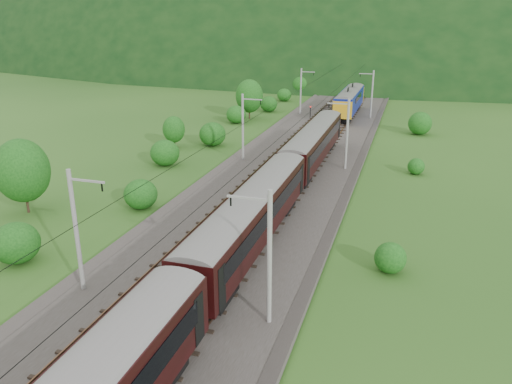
% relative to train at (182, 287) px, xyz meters
% --- Properties ---
extents(ground, '(600.00, 600.00, 0.00)m').
position_rel_train_xyz_m(ground, '(-2.40, 3.10, -3.61)').
color(ground, '#224A17').
rests_on(ground, ground).
extents(railbed, '(14.00, 220.00, 0.30)m').
position_rel_train_xyz_m(railbed, '(-2.40, 13.10, -3.46)').
color(railbed, '#38332D').
rests_on(railbed, ground).
extents(track_left, '(2.40, 220.00, 0.27)m').
position_rel_train_xyz_m(track_left, '(-4.80, 13.10, -3.24)').
color(track_left, brown).
rests_on(track_left, railbed).
extents(track_right, '(2.40, 220.00, 0.27)m').
position_rel_train_xyz_m(track_right, '(-0.00, 13.10, -3.24)').
color(track_right, brown).
rests_on(track_right, railbed).
extents(catenary_left, '(2.54, 192.28, 8.00)m').
position_rel_train_xyz_m(catenary_left, '(-8.52, 35.10, 0.89)').
color(catenary_left, gray).
rests_on(catenary_left, railbed).
extents(catenary_right, '(2.54, 192.28, 8.00)m').
position_rel_train_xyz_m(catenary_right, '(3.72, 35.10, 0.89)').
color(catenary_right, gray).
rests_on(catenary_right, railbed).
extents(overhead_wires, '(4.83, 198.00, 0.03)m').
position_rel_train_xyz_m(overhead_wires, '(-2.40, 13.10, 3.49)').
color(overhead_wires, black).
rests_on(overhead_wires, ground).
extents(mountain_main, '(504.00, 360.00, 244.00)m').
position_rel_train_xyz_m(mountain_main, '(-2.40, 263.10, -3.61)').
color(mountain_main, black).
rests_on(mountain_main, ground).
extents(mountain_ridge, '(336.00, 280.00, 132.00)m').
position_rel_train_xyz_m(mountain_ridge, '(-122.40, 303.10, -3.61)').
color(mountain_ridge, black).
rests_on(mountain_ridge, ground).
extents(train, '(3.06, 146.57, 5.32)m').
position_rel_train_xyz_m(train, '(0.00, 0.00, 0.00)').
color(train, black).
rests_on(train, ground).
extents(hazard_post_near, '(0.14, 0.14, 1.29)m').
position_rel_train_xyz_m(hazard_post_near, '(-2.88, 31.36, -2.66)').
color(hazard_post_near, red).
rests_on(hazard_post_near, railbed).
extents(hazard_post_far, '(0.16, 0.16, 1.51)m').
position_rel_train_xyz_m(hazard_post_far, '(-2.18, 47.62, -2.55)').
color(hazard_post_far, red).
rests_on(hazard_post_far, railbed).
extents(signal, '(0.21, 0.21, 1.91)m').
position_rel_train_xyz_m(signal, '(-6.22, 64.39, -2.18)').
color(signal, black).
rests_on(signal, railbed).
extents(vegetation_left, '(13.23, 141.59, 6.83)m').
position_rel_train_xyz_m(vegetation_left, '(-17.07, 31.17, -0.83)').
color(vegetation_left, '#134512').
rests_on(vegetation_left, ground).
extents(vegetation_right, '(6.33, 99.86, 3.19)m').
position_rel_train_xyz_m(vegetation_right, '(10.84, 7.93, -2.18)').
color(vegetation_right, '#134512').
rests_on(vegetation_right, ground).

